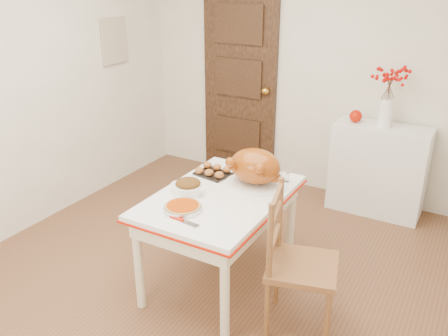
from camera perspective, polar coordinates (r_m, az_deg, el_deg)
The scene contains 18 objects.
floor at distance 3.67m, azimuth -3.20°, elevation -13.14°, with size 3.50×4.00×0.00m, color brown.
wall_back at distance 4.85m, azimuth 9.61°, elevation 11.77°, with size 3.50×0.00×2.50m, color silver.
wall_left at distance 4.30m, azimuth -23.86°, elevation 8.75°, with size 0.00×4.00×2.50m, color silver.
door_back at distance 5.15m, azimuth 1.93°, elevation 10.19°, with size 0.85×0.06×2.06m, color black.
photo_board at distance 5.03m, azimuth -13.13°, elevation 14.78°, with size 0.03×0.35×0.45m, color #C6B792.
sideboard at distance 4.66m, azimuth 18.14°, elevation -0.18°, with size 0.85×0.38×0.85m, color white.
kitchen_table at distance 3.44m, azimuth -0.42°, elevation -8.60°, with size 0.82×1.20×0.72m, color white, non-canonical shape.
chair_oak at distance 3.01m, azimuth 9.51°, elevation -11.31°, with size 0.42×0.42×0.96m, color brown, non-canonical shape.
berry_vase at distance 4.45m, azimuth 19.20°, elevation 8.00°, with size 0.27×0.27×0.52m, color white, non-canonical shape.
apple at distance 4.55m, azimuth 15.65°, elevation 6.07°, with size 0.12×0.12×0.12m, color #B01200.
turkey_platter at distance 3.35m, azimuth 3.78°, elevation -0.02°, with size 0.44×0.35×0.28m, color #822F09, non-canonical shape.
pumpkin_pie at distance 3.06m, azimuth -5.01°, elevation -4.69°, with size 0.25×0.25×0.05m, color #9F3102.
stuffing_dish at distance 3.27m, azimuth -4.37°, elevation -2.26°, with size 0.26×0.20×0.10m, color brown, non-canonical shape.
rolls_tray at distance 3.56m, azimuth -1.32°, elevation -0.34°, with size 0.25×0.20×0.07m, color #A45B25, non-canonical shape.
pie_server at distance 2.93m, azimuth -4.88°, elevation -6.42°, with size 0.22×0.06×0.01m, color silver, non-canonical shape.
carving_knife at distance 3.19m, azimuth -4.62°, elevation -3.81°, with size 0.24×0.06×0.01m, color silver, non-canonical shape.
drinking_glass at distance 3.58m, azimuth 3.33°, elevation 0.21°, with size 0.07×0.07×0.12m, color white.
shaker_pair at distance 3.49m, azimuth 7.26°, elevation -0.91°, with size 0.08×0.03×0.08m, color white, non-canonical shape.
Camera 1 is at (1.65, -2.48, 2.15)m, focal length 37.76 mm.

